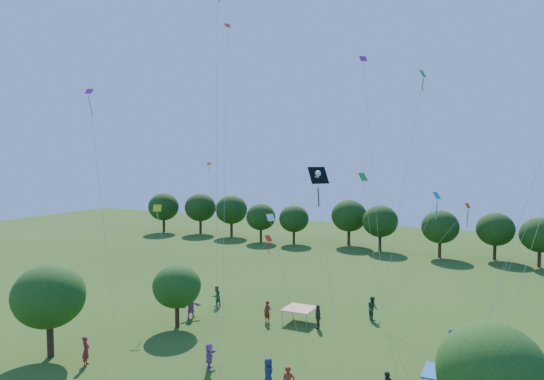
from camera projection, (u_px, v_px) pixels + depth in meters
The scene contains 29 objects.
near_tree_west at pixel (49, 296), 30.94m from camera, with size 4.53×4.53×6.03m.
near_tree_north at pixel (177, 286), 36.45m from camera, with size 3.63×3.63×4.80m.
near_tree_east at pixel (491, 372), 20.64m from camera, with size 4.61×4.61×5.79m.
treeline at pixel (395, 222), 65.76m from camera, with size 88.01×8.77×6.77m.
tent_red_stripe at pixel (299, 309), 37.81m from camera, with size 2.20×2.20×1.10m.
tent_blue at pixel (444, 373), 26.52m from camera, with size 2.20×2.20×1.10m.
crowd_person_0 at pixel (452, 342), 31.51m from camera, with size 0.84×0.46×1.71m, color navy.
crowd_person_2 at pixel (216, 296), 41.76m from camera, with size 0.87×0.47×1.77m, color #285D29.
crowd_person_5 at pixel (191, 307), 38.77m from camera, with size 1.67×0.60×1.79m, color #A7619F.
crowd_person_7 at pixel (267, 312), 37.61m from camera, with size 0.64×0.41×1.72m, color maroon.
crowd_person_8 at pixel (372, 308), 38.38m from camera, with size 0.92×0.50×1.86m, color #204C2E.
crowd_person_10 at pixel (318, 317), 36.39m from camera, with size 1.05×0.48×1.79m, color #413B34.
crowd_person_11 at pixel (209, 356), 29.35m from camera, with size 1.52×0.54×1.63m, color #AE65A8.
crowd_person_12 at pixel (268, 373), 27.00m from camera, with size 0.83×0.45×1.69m, color navy.
crowd_person_13 at pixel (86, 351), 29.90m from camera, with size 0.68×0.44×1.83m, color maroon.
pirate_kite at pixel (318, 178), 28.49m from camera, with size 2.82×2.98×10.98m.
red_high_kite at pixel (217, 32), 28.69m from camera, with size 0.60×0.72×24.45m.
small_kite_0 at pixel (226, 134), 30.76m from camera, with size 0.44×1.22×20.03m.
small_kite_1 at pixel (451, 230), 35.28m from camera, with size 5.83×2.21×8.24m.
small_kite_2 at pixel (214, 196), 43.87m from camera, with size 2.57×0.94×11.09m.
small_kite_3 at pixel (366, 197), 34.25m from camera, with size 1.12×3.09×10.46m.
small_kite_4 at pixel (534, 212), 29.52m from camera, with size 3.99×4.31×10.73m.
small_kite_5 at pixel (97, 166), 28.19m from camera, with size 1.71×3.28×15.38m.
small_kite_6 at pixel (281, 261), 24.09m from camera, with size 0.86×3.28×8.83m.
small_kite_7 at pixel (430, 214), 33.68m from camera, with size 3.71×1.56×9.16m.
small_kite_8 at pixel (266, 243), 44.87m from camera, with size 2.72×3.60×4.30m.
small_kite_10 at pixel (159, 219), 39.78m from camera, with size 3.70×2.47×7.62m.
small_kite_11 at pixel (413, 131), 33.76m from camera, with size 3.10×1.77×17.48m.
small_kite_13 at pixel (370, 135), 33.58m from camera, with size 1.27×3.49×18.38m.
Camera 1 is at (12.12, -10.57, 12.87)m, focal length 32.00 mm.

